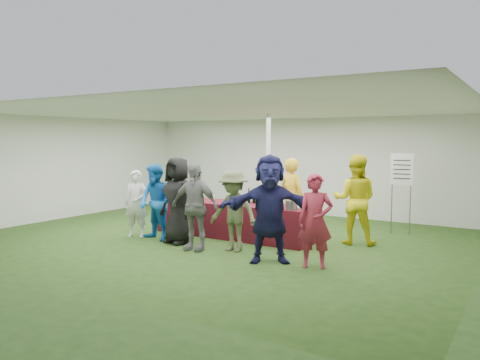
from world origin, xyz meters
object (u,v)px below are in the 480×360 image
Objects in this scene: customer_5 at (270,209)px; serving_table at (232,220)px; dump_bucket at (292,205)px; wine_list_sign at (402,175)px; customer_1 at (156,202)px; staff_pourer at (292,198)px; customer_0 at (136,204)px; customer_3 at (194,207)px; customer_2 at (178,200)px; staff_back at (355,200)px; customer_4 at (233,211)px; customer_6 at (315,221)px.

serving_table is at bearing 109.37° from customer_5.
wine_list_sign is (1.48, 2.48, 0.48)m from dump_bucket.
customer_1 is at bearing -161.56° from dump_bucket.
serving_table is 1.38m from staff_pourer.
customer_1 is 2.87m from customer_5.
wine_list_sign reaches higher than customer_1.
customer_0 is at bearing 48.08° from staff_pourer.
customer_3 is (0.04, -1.37, 0.46)m from serving_table.
wine_list_sign reaches higher than customer_2.
staff_back is at bearing 39.17° from customer_5.
customer_5 is (0.15, -1.17, 0.09)m from dump_bucket.
dump_bucket reaches higher than serving_table.
customer_3 is at bearing -11.54° from customer_2.
customer_5 reaches higher than customer_4.
customer_4 is at bearing -133.27° from dump_bucket.
staff_back is 2.07m from customer_6.
staff_pourer is 2.43m from customer_6.
serving_table is 2.83m from customer_6.
staff_pourer is (-1.91, -1.57, -0.46)m from wine_list_sign.
customer_5 reaches higher than customer_2.
customer_3 is at bearing -157.65° from customer_4.
wine_list_sign is 1.08× the size of customer_3.
dump_bucket is 2.30m from customer_2.
customer_3 reaches higher than serving_table.
customer_6 is (1.39, -1.99, -0.08)m from staff_pourer.
customer_1 is 0.86× the size of customer_5.
wine_list_sign is at bearing 38.99° from customer_5.
serving_table is 2.05× the size of customer_2.
dump_bucket is at bearing -120.78° from wine_list_sign.
customer_1 is at bearing 54.78° from staff_pourer.
wine_list_sign is 0.97× the size of customer_5.
dump_bucket is 0.15× the size of customer_6.
dump_bucket is 2.85m from customer_1.
customer_0 is (-3.29, -0.87, -0.11)m from dump_bucket.
customer_5 reaches higher than wine_list_sign.
dump_bucket is 0.13× the size of staff_back.
wine_list_sign is 1.24× the size of customer_0.
customer_6 is (1.75, -0.23, 0.01)m from customer_4.
customer_0 is at bearing -148.35° from serving_table.
customer_6 is at bearing -98.34° from wine_list_sign.
serving_table is 2.35× the size of customer_4.
customer_3 is at bearing -129.21° from wine_list_sign.
customer_1 is 1.05× the size of customer_4.
staff_pourer is (-0.43, 0.92, 0.02)m from dump_bucket.
staff_pourer is 2.17m from customer_5.
customer_4 is (1.33, 0.03, -0.11)m from customer_2.
customer_0 is 0.87× the size of customer_3.
wine_list_sign is 4.07m from customer_4.
customer_2 is 1.34m from customer_4.
customer_3 is 1.64m from customer_5.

